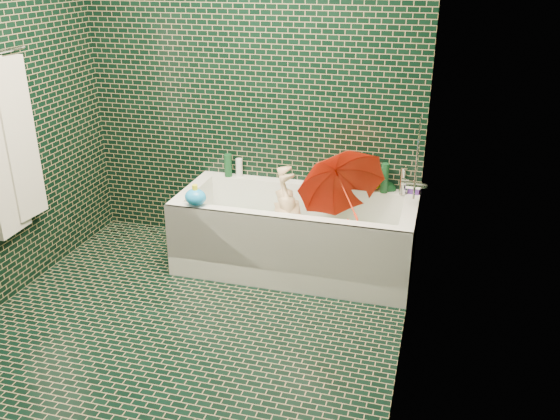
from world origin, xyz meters
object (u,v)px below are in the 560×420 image
(bath_toy, at_px, (195,197))
(rubber_duck, at_px, (376,184))
(umbrella, at_px, (346,194))
(child, at_px, (294,231))
(bathtub, at_px, (295,242))

(bath_toy, bearing_deg, rubber_duck, 8.41)
(umbrella, height_order, bath_toy, umbrella)
(umbrella, xyz_separation_m, rubber_duck, (0.16, 0.33, -0.03))
(child, bearing_deg, bathtub, 161.54)
(umbrella, bearing_deg, bath_toy, 177.54)
(umbrella, xyz_separation_m, bath_toy, (-0.99, -0.32, -0.00))
(bath_toy, bearing_deg, child, 2.53)
(bathtub, distance_m, bath_toy, 0.81)
(umbrella, bearing_deg, rubber_duck, 42.79)
(bathtub, relative_size, child, 1.84)
(rubber_duck, xyz_separation_m, bath_toy, (-1.16, -0.65, 0.02))
(umbrella, relative_size, rubber_duck, 5.10)
(rubber_duck, bearing_deg, bath_toy, -134.76)
(bathtub, bearing_deg, child, -91.57)
(bathtub, distance_m, rubber_duck, 0.73)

